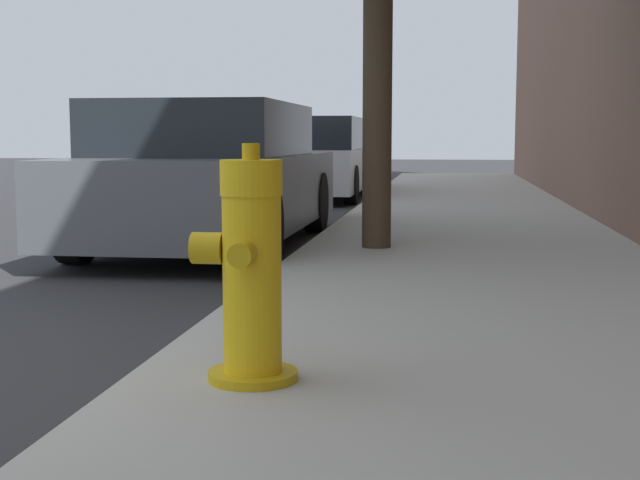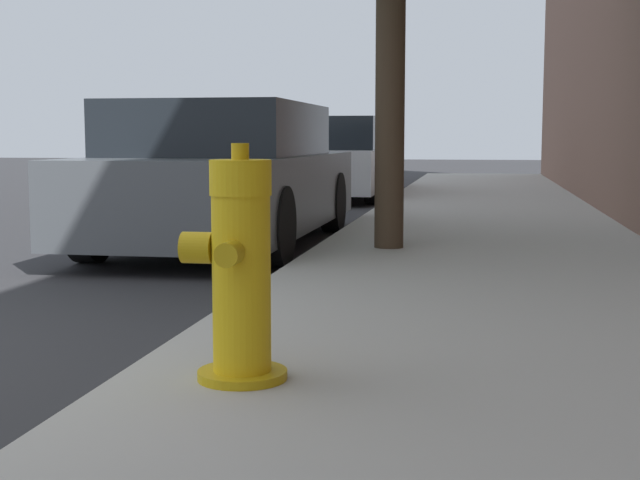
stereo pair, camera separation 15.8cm
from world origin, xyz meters
TOP-DOWN VIEW (x-y plane):
  - sidewalk_slab at (3.27, 0.00)m, footprint 2.87×40.00m
  - fire_hydrant at (2.33, -0.10)m, footprint 0.40×0.42m
  - parked_car_near at (0.78, 5.03)m, footprint 1.81×4.51m
  - parked_car_mid at (0.71, 11.99)m, footprint 1.83×4.46m

SIDE VIEW (x-z plane):
  - sidewalk_slab at x=3.27m, z-range 0.00..0.13m
  - fire_hydrant at x=2.33m, z-range 0.09..0.99m
  - parked_car_mid at x=0.71m, z-range -0.03..1.37m
  - parked_car_near at x=0.78m, z-range -0.01..1.36m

